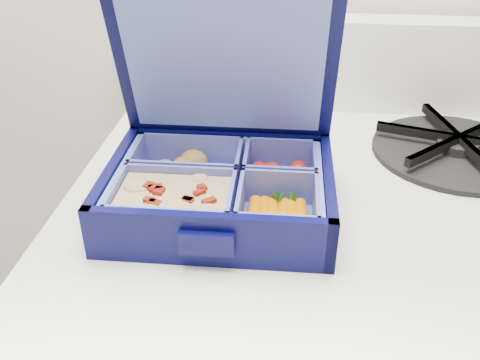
# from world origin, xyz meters

# --- Properties ---
(bento_box) EXTENTS (0.22, 0.17, 0.05)m
(bento_box) POSITION_xyz_m (0.51, 1.66, 0.82)
(bento_box) COLOR #040435
(bento_box) RESTS_ON stove
(burner_grate) EXTENTS (0.25, 0.25, 0.03)m
(burner_grate) POSITION_xyz_m (0.77, 1.82, 0.81)
(burner_grate) COLOR black
(burner_grate) RESTS_ON stove
(burner_grate_rear) EXTENTS (0.23, 0.23, 0.02)m
(burner_grate_rear) POSITION_xyz_m (0.44, 1.89, 0.80)
(burner_grate_rear) COLOR black
(burner_grate_rear) RESTS_ON stove
(fork) EXTENTS (0.10, 0.15, 0.01)m
(fork) POSITION_xyz_m (0.53, 1.77, 0.80)
(fork) COLOR #AFB0B7
(fork) RESTS_ON stove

